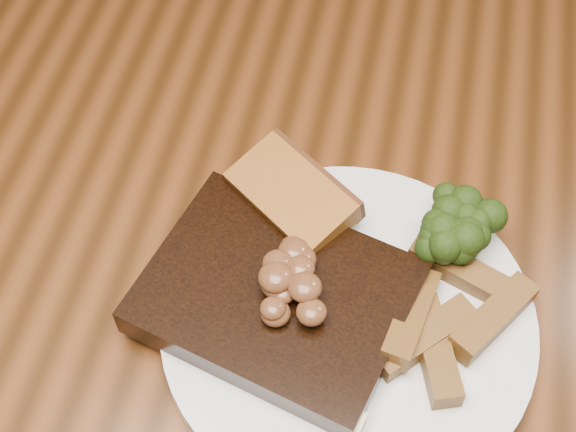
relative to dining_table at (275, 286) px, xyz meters
name	(u,v)px	position (x,y,z in m)	size (l,w,h in m)	color
dining_table	(275,286)	(0.00, 0.00, 0.00)	(1.60, 0.90, 0.75)	#522910
plate	(348,321)	(0.07, -0.07, 0.10)	(0.28, 0.28, 0.01)	white
steak	(276,297)	(0.02, -0.07, 0.12)	(0.19, 0.14, 0.03)	black
steak_bone	(256,379)	(0.02, -0.14, 0.11)	(0.16, 0.02, 0.02)	#C2B997
mushroom_pile	(280,279)	(0.02, -0.07, 0.15)	(0.07, 0.07, 0.03)	brown
garlic_bread	(291,210)	(0.01, 0.01, 0.12)	(0.10, 0.05, 0.02)	#995A1B
potato_wedges	(444,323)	(0.14, -0.07, 0.12)	(0.11, 0.11, 0.02)	brown
broccoli_cluster	(439,248)	(0.13, -0.01, 0.12)	(0.08, 0.08, 0.04)	#21330B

